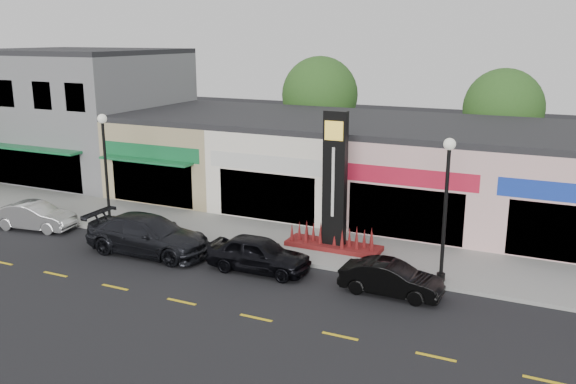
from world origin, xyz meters
name	(u,v)px	position (x,y,z in m)	size (l,w,h in m)	color
ground	(225,273)	(0.00, 0.00, 0.00)	(120.00, 120.00, 0.00)	black
sidewalk	(274,239)	(0.00, 4.35, 0.07)	(52.00, 4.30, 0.15)	gray
curb	(250,254)	(0.00, 2.10, 0.07)	(52.00, 0.20, 0.15)	gray
building_grey_2story	(80,113)	(-18.00, 11.48, 4.14)	(12.00, 10.95, 8.30)	slate
shop_beige	(201,150)	(-8.50, 11.46, 2.40)	(7.00, 10.85, 4.80)	tan
shop_cream	(306,159)	(-1.50, 11.47, 2.40)	(7.00, 10.01, 4.80)	white
shop_pink_w	(430,171)	(5.50, 11.47, 2.40)	(7.00, 10.01, 4.80)	beige
tree_rear_west	(320,95)	(-4.00, 19.50, 5.22)	(5.20, 5.20, 7.83)	#382619
tree_rear_mid	(503,108)	(8.00, 19.50, 4.88)	(4.80, 4.80, 7.29)	#382619
lamp_west_near	(105,159)	(-8.00, 2.50, 3.48)	(0.44, 0.44, 5.47)	black
lamp_east_near	(446,196)	(8.00, 2.50, 3.48)	(0.44, 0.44, 5.47)	black
pylon_sign	(334,201)	(3.00, 4.20, 2.27)	(4.20, 1.30, 6.00)	#5D1018
car_white_van	(35,216)	(-11.27, 0.95, 0.66)	(4.01, 1.40, 1.32)	#BBBBBB
car_dark_sedan	(149,235)	(-4.14, 0.56, 0.82)	(5.68, 2.31, 1.65)	black
car_black_sedan	(259,254)	(1.12, 0.76, 0.72)	(4.23, 1.70, 1.44)	black
car_black_conv	(391,279)	(6.54, 0.80, 0.61)	(3.72, 1.30, 1.23)	black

